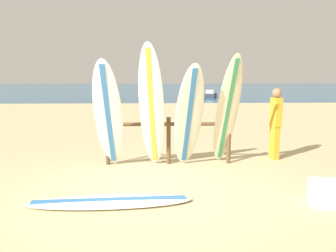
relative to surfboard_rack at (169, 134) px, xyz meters
name	(u,v)px	position (x,y,z in m)	size (l,w,h in m)	color
ground_plane	(152,188)	(-0.36, -1.54, -0.66)	(120.00, 120.00, 0.00)	#CCB784
ocean_water	(155,87)	(-0.36, 56.46, -0.66)	(120.00, 80.00, 0.01)	#1E5984
surfboard_rack	(169,134)	(0.00, 0.00, 0.00)	(2.73, 0.09, 1.03)	brown
surfboard_leaning_far_left	(108,116)	(-1.21, -0.43, 0.45)	(0.62, 1.04, 2.22)	white
surfboard_leaning_left	(151,108)	(-0.36, -0.39, 0.60)	(0.63, 1.00, 2.52)	white
surfboard_leaning_center_left	(189,118)	(0.38, -0.45, 0.41)	(0.69, 1.11, 2.14)	silver
surfboard_leaning_center	(227,112)	(1.20, -0.25, 0.50)	(0.58, 1.11, 2.33)	beige
surfboard_lying_on_sand	(110,201)	(-0.97, -2.16, -0.63)	(2.49, 0.69, 0.08)	white
beachgoer_standing	(276,120)	(2.45, 0.30, 0.24)	(0.22, 0.29, 1.64)	gold
small_boat_offshore	(210,95)	(5.06, 23.59, -0.41)	(1.70, 2.48, 0.71)	#333842
cooler_box	(333,193)	(2.32, -2.34, -0.48)	(0.60, 0.40, 0.36)	white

